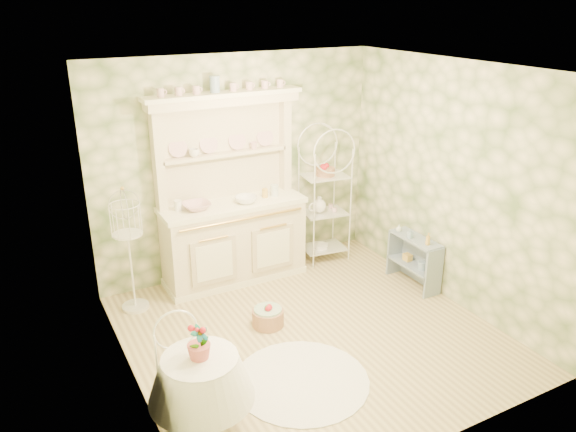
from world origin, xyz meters
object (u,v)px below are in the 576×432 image
bakers_rack (325,199)px  birdcage_stand (129,249)px  floor_basket (268,317)px  side_shelf (414,261)px  cafe_chair (186,386)px  round_table (202,394)px  kitchen_dresser (232,192)px

bakers_rack → birdcage_stand: (-2.57, -0.12, -0.10)m
bakers_rack → floor_basket: size_ratio=5.75×
side_shelf → cafe_chair: 3.41m
side_shelf → round_table: round_table is taller
birdcage_stand → floor_basket: birdcage_stand is taller
round_table → birdcage_stand: size_ratio=0.51×
cafe_chair → birdcage_stand: size_ratio=0.58×
birdcage_stand → floor_basket: (1.16, -1.03, -0.64)m
kitchen_dresser → cafe_chair: kitchen_dresser is taller
side_shelf → cafe_chair: (-3.23, -1.09, 0.11)m
side_shelf → floor_basket: bearing=-172.9°
cafe_chair → floor_basket: (1.26, 1.10, -0.33)m
bakers_rack → birdcage_stand: bearing=-169.6°
bakers_rack → round_table: (-2.56, -2.32, -0.46)m
bakers_rack → floor_basket: bakers_rack is taller
kitchen_dresser → side_shelf: bearing=-32.2°
cafe_chair → floor_basket: size_ratio=2.95×
bakers_rack → birdcage_stand: bakers_rack is taller
round_table → cafe_chair: cafe_chair is taller
bakers_rack → side_shelf: bearing=-55.9°
side_shelf → bakers_rack: bearing=123.6°
side_shelf → birdcage_stand: bearing=169.0°
side_shelf → birdcage_stand: (-3.14, 1.03, 0.42)m
side_shelf → floor_basket: side_shelf is taller
cafe_chair → floor_basket: 1.70m
kitchen_dresser → cafe_chair: (-1.38, -2.26, -0.72)m
kitchen_dresser → round_table: kitchen_dresser is taller
kitchen_dresser → bakers_rack: bearing=-0.6°
kitchen_dresser → bakers_rack: 1.32m
bakers_rack → birdcage_stand: 2.57m
kitchen_dresser → side_shelf: size_ratio=3.12×
bakers_rack → round_table: 3.49m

